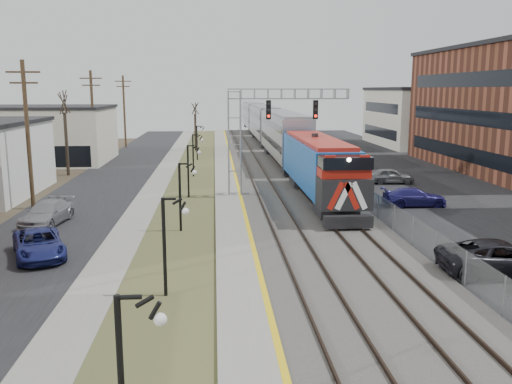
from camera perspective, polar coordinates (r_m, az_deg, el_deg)
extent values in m
cube|color=black|center=(49.08, -15.50, 0.90)|extent=(7.00, 120.00, 0.04)
cube|color=gray|center=(48.40, -10.27, 1.02)|extent=(2.00, 120.00, 0.08)
cube|color=#4C532C|center=(48.19, -6.72, 1.06)|extent=(4.00, 120.00, 0.06)
cube|color=gray|center=(48.14, -3.15, 1.22)|extent=(2.00, 120.00, 0.24)
cube|color=#595651|center=(48.51, 2.77, 1.27)|extent=(8.00, 120.00, 0.20)
cube|color=black|center=(51.40, 16.17, 1.30)|extent=(16.00, 120.00, 0.04)
cube|color=gold|center=(48.15, -2.10, 1.38)|extent=(0.24, 120.00, 0.01)
cube|color=#2D2119|center=(48.22, -0.48, 1.43)|extent=(0.08, 120.00, 0.15)
cube|color=#2D2119|center=(48.34, 1.30, 1.46)|extent=(0.08, 120.00, 0.15)
cube|color=#2D2119|center=(48.58, 3.65, 1.48)|extent=(0.08, 120.00, 0.15)
cube|color=#2D2119|center=(48.81, 5.39, 1.50)|extent=(0.08, 120.00, 0.15)
cube|color=#1554AD|center=(39.16, 6.70, 2.45)|extent=(3.00, 17.00, 4.25)
cube|color=black|center=(31.15, 9.68, -3.10)|extent=(2.80, 0.50, 0.70)
cube|color=#9B9CA5|center=(59.02, 2.93, 5.81)|extent=(3.00, 22.00, 5.33)
cube|color=#9B9CA5|center=(81.63, 0.89, 7.18)|extent=(3.00, 22.00, 5.33)
cube|color=#9B9CA5|center=(104.32, -0.27, 7.95)|extent=(3.00, 22.00, 5.33)
cube|color=gray|center=(40.70, -2.27, 4.99)|extent=(1.00, 1.00, 8.00)
cube|color=gray|center=(40.84, 3.39, 10.27)|extent=(9.00, 0.80, 0.80)
cube|color=black|center=(40.25, 1.32, 8.64)|extent=(0.35, 0.25, 1.40)
cube|color=black|center=(40.74, 6.28, 8.61)|extent=(0.35, 0.25, 1.40)
cylinder|color=black|center=(21.44, -9.62, -5.85)|extent=(0.14, 0.14, 4.00)
cylinder|color=black|center=(31.13, -8.00, -0.60)|extent=(0.14, 0.14, 4.00)
cylinder|color=black|center=(40.97, -7.15, 2.14)|extent=(0.14, 0.14, 4.00)
cylinder|color=black|center=(50.87, -6.63, 3.81)|extent=(0.14, 0.14, 4.00)
cylinder|color=black|center=(62.80, -6.23, 5.13)|extent=(0.14, 0.14, 4.00)
cylinder|color=#4C3823|center=(39.62, -22.88, 5.46)|extent=(0.28, 0.28, 10.00)
cylinder|color=#4C3823|center=(58.90, -16.78, 7.30)|extent=(0.28, 0.28, 10.00)
cylinder|color=#4C3823|center=(78.53, -13.69, 8.19)|extent=(0.28, 0.28, 10.00)
cube|color=gray|center=(49.09, 7.65, 2.13)|extent=(0.04, 120.00, 1.60)
cube|color=beige|center=(65.49, -21.35, 5.56)|extent=(14.00, 12.00, 6.00)
cube|color=beige|center=(83.92, 18.18, 7.42)|extent=(16.00, 18.00, 8.00)
cylinder|color=#382D23|center=(54.55, -19.32, 4.78)|extent=(0.30, 0.30, 5.95)
cylinder|color=#382D23|center=(72.73, -6.39, 6.24)|extent=(0.30, 0.30, 4.90)
imported|color=black|center=(26.22, 24.47, -6.43)|extent=(5.65, 2.89, 1.53)
imported|color=navy|center=(39.38, 16.32, -0.57)|extent=(4.46, 1.88, 1.28)
imported|color=slate|center=(48.38, 14.00, 1.62)|extent=(4.02, 1.83, 1.34)
imported|color=#0C3C1C|center=(55.29, 9.42, 2.88)|extent=(4.18, 2.71, 1.30)
imported|color=navy|center=(28.41, -21.89, -5.17)|extent=(3.80, 5.21, 1.32)
imported|color=gray|center=(35.01, -21.14, -2.15)|extent=(2.60, 5.02, 1.39)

